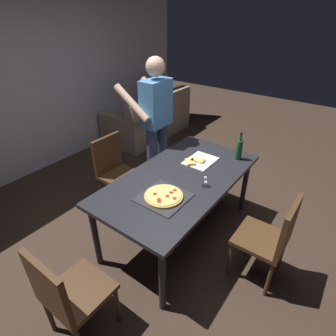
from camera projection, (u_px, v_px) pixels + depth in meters
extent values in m
plane|color=#38281E|center=(179.00, 232.00, 3.07)|extent=(12.00, 12.00, 0.00)
cube|color=#BCB7C6|center=(24.00, 76.00, 3.68)|extent=(6.40, 0.10, 2.80)
cube|color=#232328|center=(180.00, 179.00, 2.70)|extent=(1.78, 0.95, 0.04)
cylinder|color=#232328|center=(162.00, 280.00, 2.13)|extent=(0.06, 0.06, 0.71)
cylinder|color=#232328|center=(244.00, 186.00, 3.25)|extent=(0.06, 0.06, 0.71)
cylinder|color=#232328|center=(96.00, 236.00, 2.53)|extent=(0.06, 0.06, 0.71)
cylinder|color=#232328|center=(189.00, 166.00, 3.65)|extent=(0.06, 0.06, 0.71)
cube|color=#472D19|center=(260.00, 239.00, 2.40)|extent=(0.42, 0.42, 0.04)
cube|color=#472D19|center=(289.00, 227.00, 2.18)|extent=(0.42, 0.04, 0.45)
cylinder|color=#472D19|center=(245.00, 236.00, 2.74)|extent=(0.04, 0.04, 0.41)
cylinder|color=#472D19|center=(230.00, 259.00, 2.49)|extent=(0.04, 0.04, 0.41)
cylinder|color=#472D19|center=(282.00, 253.00, 2.55)|extent=(0.04, 0.04, 0.41)
cylinder|color=#472D19|center=(269.00, 280.00, 2.30)|extent=(0.04, 0.04, 0.41)
cube|color=#472D19|center=(120.00, 176.00, 3.30)|extent=(0.42, 0.42, 0.04)
cube|color=#472D19|center=(107.00, 154.00, 3.27)|extent=(0.42, 0.04, 0.45)
cylinder|color=#472D19|center=(122.00, 203.00, 3.20)|extent=(0.04, 0.04, 0.41)
cylinder|color=#472D19|center=(142.00, 189.00, 3.45)|extent=(0.04, 0.04, 0.41)
cylinder|color=#472D19|center=(101.00, 193.00, 3.38)|extent=(0.04, 0.04, 0.41)
cylinder|color=#472D19|center=(122.00, 180.00, 3.63)|extent=(0.04, 0.04, 0.41)
cube|color=#472D19|center=(79.00, 291.00, 1.96)|extent=(0.42, 0.42, 0.04)
cube|color=#472D19|center=(47.00, 289.00, 1.70)|extent=(0.04, 0.42, 0.45)
cylinder|color=#472D19|center=(117.00, 305.00, 2.11)|extent=(0.04, 0.04, 0.41)
cylinder|color=#472D19|center=(87.00, 281.00, 2.29)|extent=(0.04, 0.04, 0.41)
cylinder|color=#472D19|center=(49.00, 314.00, 2.04)|extent=(0.04, 0.04, 0.41)
cube|color=gray|center=(148.00, 125.00, 5.33)|extent=(1.71, 0.87, 0.40)
cube|color=gray|center=(161.00, 107.00, 4.95)|extent=(1.70, 0.22, 0.45)
cube|color=gray|center=(171.00, 101.00, 5.71)|extent=(0.17, 0.85, 0.20)
cube|color=gray|center=(119.00, 122.00, 4.64)|extent=(0.17, 0.85, 0.20)
cylinder|color=#38476B|center=(162.00, 156.00, 3.64)|extent=(0.14, 0.14, 0.95)
cylinder|color=#38476B|center=(153.00, 162.00, 3.50)|extent=(0.14, 0.14, 0.95)
cube|color=#4C8CD1|center=(156.00, 103.00, 3.19)|extent=(0.38, 0.22, 0.55)
sphere|color=#E0B293|center=(155.00, 67.00, 2.98)|extent=(0.22, 0.22, 0.22)
cylinder|color=#E0B293|center=(156.00, 94.00, 3.42)|extent=(0.09, 0.50, 0.39)
cylinder|color=#E0B293|center=(132.00, 103.00, 3.11)|extent=(0.09, 0.50, 0.39)
cube|color=#2D2D33|center=(164.00, 197.00, 2.39)|extent=(0.41, 0.41, 0.01)
cylinder|color=tan|center=(164.00, 196.00, 2.38)|extent=(0.35, 0.35, 0.02)
cylinder|color=#EACC6B|center=(164.00, 195.00, 2.38)|extent=(0.31, 0.31, 0.01)
cylinder|color=#B22819|center=(155.00, 194.00, 2.38)|extent=(0.04, 0.04, 0.00)
cylinder|color=#B22819|center=(175.00, 198.00, 2.33)|extent=(0.04, 0.04, 0.00)
cylinder|color=#B22819|center=(175.00, 190.00, 2.43)|extent=(0.04, 0.04, 0.00)
cylinder|color=#B22819|center=(171.00, 192.00, 2.40)|extent=(0.04, 0.04, 0.00)
cylinder|color=#B22819|center=(167.00, 196.00, 2.36)|extent=(0.04, 0.04, 0.00)
cylinder|color=#B22819|center=(159.00, 199.00, 2.31)|extent=(0.04, 0.04, 0.00)
cylinder|color=#B22819|center=(159.00, 201.00, 2.29)|extent=(0.04, 0.04, 0.00)
cube|color=white|center=(200.00, 161.00, 2.96)|extent=(0.36, 0.28, 0.01)
cube|color=#EACC6B|center=(198.00, 160.00, 2.94)|extent=(0.11, 0.15, 0.02)
cube|color=tan|center=(203.00, 161.00, 2.92)|extent=(0.09, 0.04, 0.02)
cube|color=#EACC6B|center=(190.00, 162.00, 2.91)|extent=(0.16, 0.16, 0.02)
cube|color=tan|center=(192.00, 164.00, 2.86)|extent=(0.08, 0.08, 0.02)
cylinder|color=#194723|center=(239.00, 150.00, 2.95)|extent=(0.07, 0.07, 0.22)
cylinder|color=#194723|center=(241.00, 137.00, 2.87)|extent=(0.03, 0.03, 0.08)
cylinder|color=black|center=(241.00, 133.00, 2.85)|extent=(0.03, 0.03, 0.02)
cube|color=silver|center=(206.00, 180.00, 2.63)|extent=(0.10, 0.09, 0.01)
cube|color=silver|center=(206.00, 180.00, 2.63)|extent=(0.11, 0.06, 0.01)
torus|color=black|center=(204.00, 186.00, 2.54)|extent=(0.06, 0.06, 0.01)
torus|color=black|center=(208.00, 186.00, 2.54)|extent=(0.06, 0.06, 0.01)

